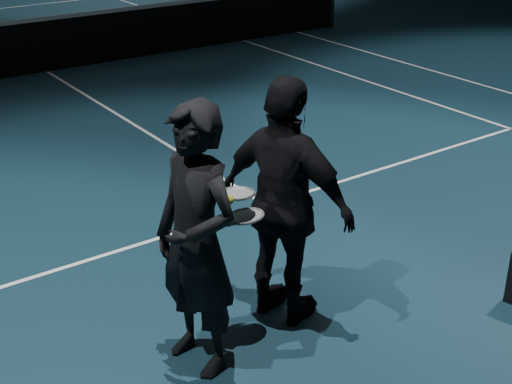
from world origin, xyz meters
The scene contains 10 objects.
floor centered at (0.00, 0.00, 0.00)m, with size 36.00×36.00×0.00m, color #0E2232.
court_lines centered at (0.00, 0.00, 0.00)m, with size 10.98×23.78×0.01m, color white, non-canonical shape.
net_post_right centered at (6.40, 0.00, 0.55)m, with size 0.10×0.10×1.10m, color black.
net_mesh centered at (0.00, 0.00, 0.45)m, with size 12.80×0.02×0.86m, color black.
net_tape centered at (0.00, 0.00, 0.92)m, with size 12.80×0.03×0.07m, color white.
player_a centered at (-1.90, -8.22, 0.98)m, with size 0.71×0.47×1.96m, color black.
player_b centered at (-1.05, -8.10, 0.98)m, with size 1.15×0.48×1.96m, color black.
racket_lower centered at (-1.45, -8.15, 1.02)m, with size 0.68×0.22×0.03m, color black, non-canonical shape.
racket_upper centered at (-1.50, -8.12, 1.20)m, with size 0.68×0.22×0.03m, color black, non-canonical shape.
tennis_balls centered at (-1.64, -8.18, 1.23)m, with size 0.12×0.10×0.12m, color yellow, non-canonical shape.
Camera 1 is at (-3.98, -11.87, 3.29)m, focal length 50.00 mm.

